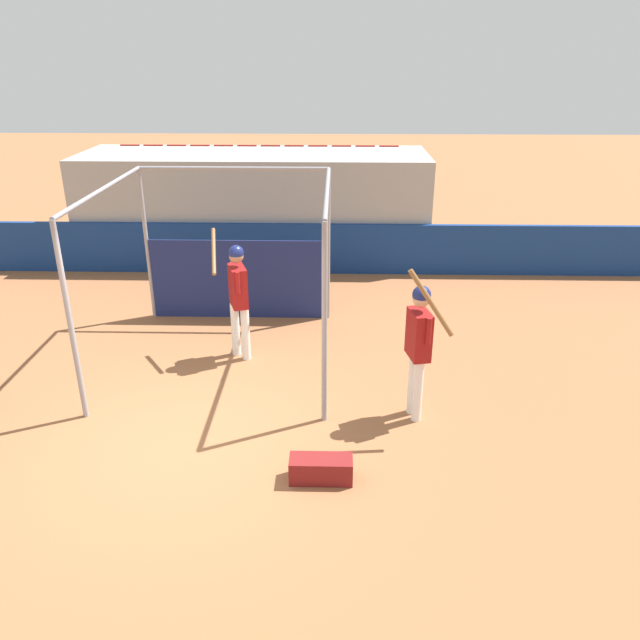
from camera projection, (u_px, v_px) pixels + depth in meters
name	position (u px, v px, depth m)	size (l,w,h in m)	color
ground_plane	(185.00, 444.00, 7.57)	(60.00, 60.00, 0.00)	#935B38
outfield_wall	(250.00, 248.00, 13.16)	(24.00, 0.12, 1.07)	navy
bleacher_section	(256.00, 205.00, 14.07)	(7.60, 2.40, 2.35)	#9E9E99
batting_cage	(232.00, 264.00, 10.14)	(3.18, 3.41, 2.65)	gray
player_batter	(238.00, 291.00, 9.29)	(0.62, 0.78, 1.93)	white
player_waiting	(419.00, 340.00, 7.70)	(0.57, 0.71, 2.13)	white
equipment_bag	(321.00, 469.00, 6.89)	(0.70, 0.28, 0.28)	maroon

